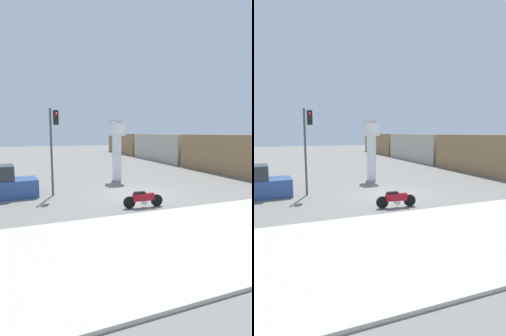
% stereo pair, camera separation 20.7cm
% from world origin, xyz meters
% --- Properties ---
extents(ground_plane, '(120.00, 120.00, 0.00)m').
position_xyz_m(ground_plane, '(0.00, 0.00, 0.00)').
color(ground_plane, slate).
extents(sidewalk_strip, '(36.00, 6.00, 0.10)m').
position_xyz_m(sidewalk_strip, '(0.00, -6.53, 0.05)').
color(sidewalk_strip, '#BCB7A8').
rests_on(sidewalk_strip, ground_plane).
extents(motorcycle, '(1.98, 0.43, 0.87)m').
position_xyz_m(motorcycle, '(-0.93, -2.53, 0.42)').
color(motorcycle, black).
rests_on(motorcycle, ground_plane).
extents(clock_tower, '(1.23, 1.23, 4.58)m').
position_xyz_m(clock_tower, '(0.36, 4.81, 3.04)').
color(clock_tower, white).
rests_on(clock_tower, ground_plane).
extents(freight_train, '(2.80, 36.80, 3.40)m').
position_xyz_m(freight_train, '(10.88, 16.65, 1.70)').
color(freight_train, olive).
rests_on(freight_train, ground_plane).
extents(traffic_light, '(0.50, 0.35, 4.90)m').
position_xyz_m(traffic_light, '(-4.56, 1.57, 3.34)').
color(traffic_light, '#47474C').
rests_on(traffic_light, ground_plane).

